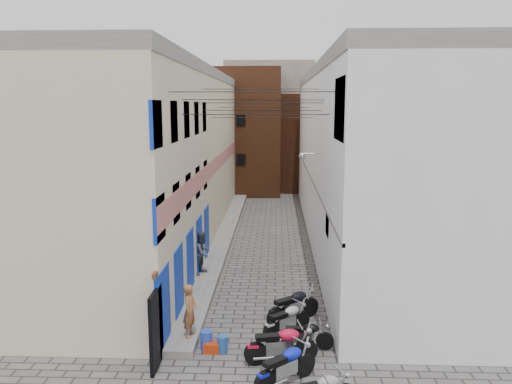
# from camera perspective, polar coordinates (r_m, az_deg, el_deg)

# --- Properties ---
(ground) EXTENTS (90.00, 90.00, 0.00)m
(ground) POSITION_cam_1_polar(r_m,az_deg,el_deg) (14.82, -0.76, -18.78)
(ground) COLOR #575451
(ground) RESTS_ON ground
(plinth) EXTENTS (0.90, 26.00, 0.25)m
(plinth) POSITION_cam_1_polar(r_m,az_deg,el_deg) (27.05, -3.60, -5.10)
(plinth) COLOR slate
(plinth) RESTS_ON ground
(building_left) EXTENTS (5.10, 27.00, 9.00)m
(building_left) POSITION_cam_1_polar(r_m,az_deg,el_deg) (26.68, -10.00, 4.12)
(building_left) COLOR beige
(building_left) RESTS_ON ground
(building_right) EXTENTS (5.94, 26.00, 9.00)m
(building_right) POSITION_cam_1_polar(r_m,az_deg,el_deg) (26.46, 11.70, 4.03)
(building_right) COLOR silver
(building_right) RESTS_ON ground
(building_far_brick_left) EXTENTS (6.00, 6.00, 10.00)m
(building_far_brick_left) POSITION_cam_1_polar(r_m,az_deg,el_deg) (41.13, -1.42, 6.94)
(building_far_brick_left) COLOR brown
(building_far_brick_left) RESTS_ON ground
(building_far_brick_right) EXTENTS (5.00, 6.00, 8.00)m
(building_far_brick_right) POSITION_cam_1_polar(r_m,az_deg,el_deg) (43.16, 5.44, 5.71)
(building_far_brick_right) COLOR brown
(building_far_brick_right) RESTS_ON ground
(building_far_concrete) EXTENTS (8.00, 5.00, 11.00)m
(building_far_concrete) POSITION_cam_1_polar(r_m,az_deg,el_deg) (47.02, 1.52, 7.92)
(building_far_concrete) COLOR slate
(building_far_concrete) RESTS_ON ground
(far_shopfront) EXTENTS (2.00, 0.30, 2.40)m
(far_shopfront) POSITION_cam_1_polar(r_m,az_deg,el_deg) (38.65, 1.29, 1.09)
(far_shopfront) COLOR black
(far_shopfront) RESTS_ON ground
(overhead_wires) EXTENTS (5.80, 13.02, 1.32)m
(overhead_wires) POSITION_cam_1_polar(r_m,az_deg,el_deg) (20.64, 0.38, 9.93)
(overhead_wires) COLOR black
(overhead_wires) RESTS_ON ground
(motorcycle_c) EXTENTS (1.93, 1.79, 1.16)m
(motorcycle_c) POSITION_cam_1_polar(r_m,az_deg,el_deg) (13.51, 3.44, -19.02)
(motorcycle_c) COLOR #0D1CC4
(motorcycle_c) RESTS_ON ground
(motorcycle_d) EXTENTS (2.17, 1.04, 1.21)m
(motorcycle_d) POSITION_cam_1_polar(r_m,az_deg,el_deg) (14.48, 2.88, -16.82)
(motorcycle_d) COLOR red
(motorcycle_d) RESTS_ON ground
(motorcycle_e) EXTENTS (1.69, 0.55, 0.98)m
(motorcycle_e) POSITION_cam_1_polar(r_m,az_deg,el_deg) (15.29, 5.65, -15.82)
(motorcycle_e) COLOR black
(motorcycle_e) RESTS_ON ground
(motorcycle_f) EXTENTS (1.79, 1.61, 1.06)m
(motorcycle_f) POSITION_cam_1_polar(r_m,az_deg,el_deg) (16.14, 3.57, -14.19)
(motorcycle_f) COLOR #BABBBF
(motorcycle_f) RESTS_ON ground
(motorcycle_g) EXTENTS (2.08, 1.80, 1.22)m
(motorcycle_g) POSITION_cam_1_polar(r_m,az_deg,el_deg) (16.97, 4.30, -12.66)
(motorcycle_g) COLOR black
(motorcycle_g) RESTS_ON ground
(person_a) EXTENTS (0.49, 0.65, 1.62)m
(person_a) POSITION_cam_1_polar(r_m,az_deg,el_deg) (15.45, -7.57, -13.25)
(person_a) COLOR #9D6039
(person_a) RESTS_ON plinth
(person_b) EXTENTS (0.97, 1.06, 1.77)m
(person_b) POSITION_cam_1_polar(r_m,az_deg,el_deg) (20.79, -6.12, -6.87)
(person_b) COLOR #384054
(person_b) RESTS_ON plinth
(water_jug_near) EXTENTS (0.41, 0.41, 0.50)m
(water_jug_near) POSITION_cam_1_polar(r_m,az_deg,el_deg) (15.21, -3.87, -16.96)
(water_jug_near) COLOR #204FA3
(water_jug_near) RESTS_ON ground
(water_jug_far) EXTENTS (0.42, 0.42, 0.57)m
(water_jug_far) POSITION_cam_1_polar(r_m,az_deg,el_deg) (15.39, -5.68, -16.49)
(water_jug_far) COLOR blue
(water_jug_far) RESTS_ON ground
(red_crate) EXTENTS (0.47, 0.36, 0.29)m
(red_crate) POSITION_cam_1_polar(r_m,az_deg,el_deg) (15.29, -5.05, -17.26)
(red_crate) COLOR #B82F0D
(red_crate) RESTS_ON ground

